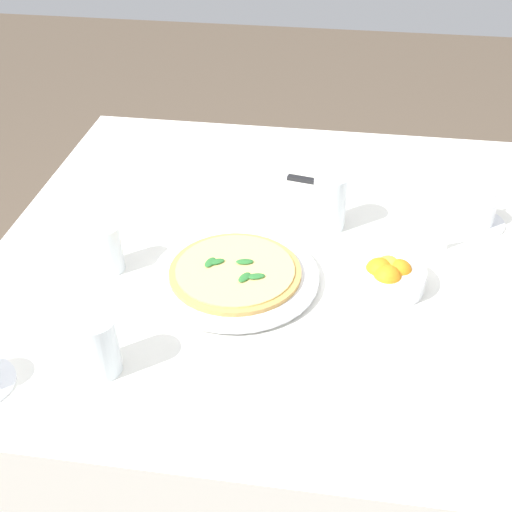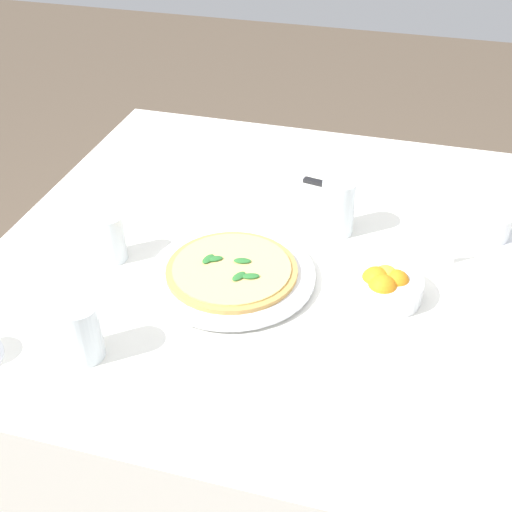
% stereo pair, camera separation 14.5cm
% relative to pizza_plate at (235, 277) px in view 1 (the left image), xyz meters
% --- Properties ---
extents(ground_plane, '(8.00, 8.00, 0.00)m').
position_rel_pizza_plate_xyz_m(ground_plane, '(-0.07, -0.13, -0.77)').
color(ground_plane, brown).
extents(dining_table, '(1.23, 1.23, 0.76)m').
position_rel_pizza_plate_xyz_m(dining_table, '(-0.07, -0.13, -0.13)').
color(dining_table, white).
rests_on(dining_table, ground_plane).
extents(pizza_plate, '(0.34, 0.34, 0.02)m').
position_rel_pizza_plate_xyz_m(pizza_plate, '(0.00, 0.00, 0.00)').
color(pizza_plate, white).
rests_on(pizza_plate, dining_table).
extents(pizza, '(0.27, 0.27, 0.02)m').
position_rel_pizza_plate_xyz_m(pizza, '(0.00, 0.00, 0.01)').
color(pizza, tan).
rests_on(pizza, pizza_plate).
extents(coffee_cup_near_right, '(0.13, 0.13, 0.06)m').
position_rel_pizza_plate_xyz_m(coffee_cup_near_right, '(-0.52, -0.30, 0.02)').
color(coffee_cup_near_right, white).
rests_on(coffee_cup_near_right, dining_table).
extents(water_glass_far_left, '(0.08, 0.08, 0.13)m').
position_rel_pizza_plate_xyz_m(water_glass_far_left, '(-0.18, -0.24, 0.05)').
color(water_glass_far_left, white).
rests_on(water_glass_far_left, dining_table).
extents(water_glass_left_edge, '(0.07, 0.07, 0.11)m').
position_rel_pizza_plate_xyz_m(water_glass_left_edge, '(0.19, 0.29, 0.04)').
color(water_glass_left_edge, white).
rests_on(water_glass_left_edge, dining_table).
extents(water_glass_center_back, '(0.07, 0.07, 0.11)m').
position_rel_pizza_plate_xyz_m(water_glass_center_back, '(0.27, -0.00, 0.04)').
color(water_glass_center_back, white).
rests_on(water_glass_center_back, dining_table).
extents(napkin_folded, '(0.24, 0.18, 0.02)m').
position_rel_pizza_plate_xyz_m(napkin_folded, '(-0.05, -0.41, -0.00)').
color(napkin_folded, white).
rests_on(napkin_folded, dining_table).
extents(dinner_knife, '(0.20, 0.06, 0.01)m').
position_rel_pizza_plate_xyz_m(dinner_knife, '(-0.05, -0.41, 0.01)').
color(dinner_knife, silver).
rests_on(dinner_knife, napkin_folded).
extents(citrus_bowl, '(0.15, 0.15, 0.07)m').
position_rel_pizza_plate_xyz_m(citrus_bowl, '(-0.31, -0.03, 0.02)').
color(citrus_bowl, white).
rests_on(citrus_bowl, dining_table).
extents(menu_card, '(0.08, 0.04, 0.06)m').
position_rel_pizza_plate_xyz_m(menu_card, '(-0.40, -0.16, 0.02)').
color(menu_card, white).
rests_on(menu_card, dining_table).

